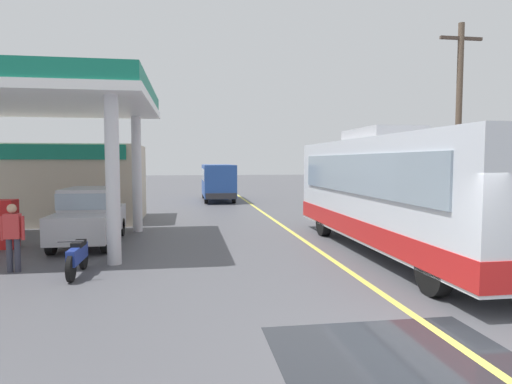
{
  "coord_description": "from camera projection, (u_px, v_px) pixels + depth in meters",
  "views": [
    {
      "loc": [
        -3.86,
        -5.25,
        2.68
      ],
      "look_at": [
        -1.5,
        10.0,
        1.6
      ],
      "focal_mm": 30.83,
      "sensor_mm": 36.0,
      "label": 1
    }
  ],
  "objects": [
    {
      "name": "pedestrian_by_shop",
      "position": [
        95.0,
        215.0,
        14.4
      ],
      "size": [
        0.55,
        0.22,
        1.66
      ],
      "color": "#33333F",
      "rests_on": "ground"
    },
    {
      "name": "gas_station_roadside",
      "position": [
        46.0,
        163.0,
        17.52
      ],
      "size": [
        9.1,
        11.95,
        5.1
      ],
      "color": "#147259",
      "rests_on": "ground"
    },
    {
      "name": "coach_bus_main",
      "position": [
        396.0,
        195.0,
        12.66
      ],
      "size": [
        2.6,
        11.04,
        3.69
      ],
      "color": "silver",
      "rests_on": "ground"
    },
    {
      "name": "minibus_opposing_lane",
      "position": [
        218.0,
        179.0,
        29.9
      ],
      "size": [
        2.04,
        6.13,
        2.44
      ],
      "color": "#264C9E",
      "rests_on": "ground"
    },
    {
      "name": "utility_pole_roadside",
      "position": [
        458.0,
        122.0,
        17.74
      ],
      "size": [
        1.8,
        0.24,
        8.18
      ],
      "color": "brown",
      "rests_on": "ground"
    },
    {
      "name": "lane_divider_stripe",
      "position": [
        271.0,
        218.0,
        20.74
      ],
      "size": [
        0.16,
        50.0,
        0.01
      ],
      "primitive_type": "cube",
      "color": "#D8CC4C",
      "rests_on": "ground"
    },
    {
      "name": "car_at_pump",
      "position": [
        90.0,
        213.0,
        14.2
      ],
      "size": [
        1.7,
        4.2,
        1.82
      ],
      "color": "#B2B2B7",
      "rests_on": "ground"
    },
    {
      "name": "ground",
      "position": [
        255.0,
        207.0,
        25.67
      ],
      "size": [
        120.0,
        120.0,
        0.0
      ],
      "primitive_type": "plane",
      "color": "#4C4C51"
    },
    {
      "name": "motorcycle_parked_forecourt",
      "position": [
        78.0,
        256.0,
        10.36
      ],
      "size": [
        0.55,
        1.8,
        0.92
      ],
      "color": "black",
      "rests_on": "ground"
    },
    {
      "name": "pedestrian_near_pump",
      "position": [
        13.0,
        234.0,
        10.58
      ],
      "size": [
        0.55,
        0.22,
        1.66
      ],
      "color": "#33333F",
      "rests_on": "ground"
    },
    {
      "name": "wet_puddle_patch",
      "position": [
        420.0,
        378.0,
        5.43
      ],
      "size": [
        3.35,
        3.89,
        0.01
      ],
      "primitive_type": "cube",
      "color": "#26282D",
      "rests_on": "ground"
    }
  ]
}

